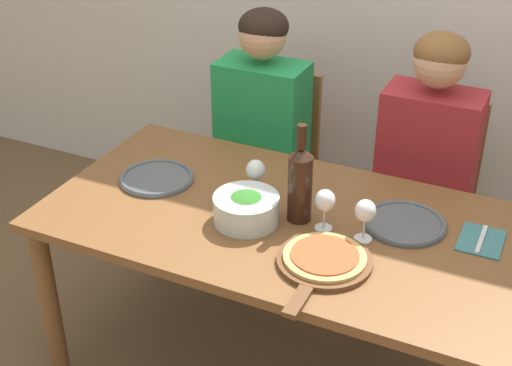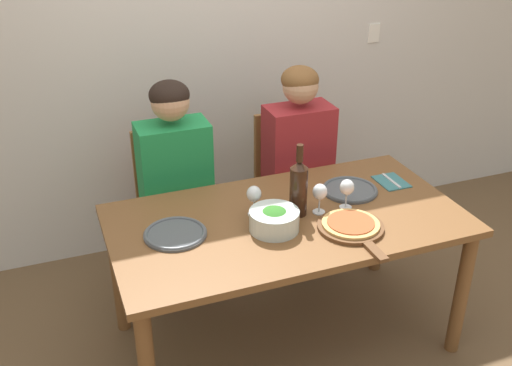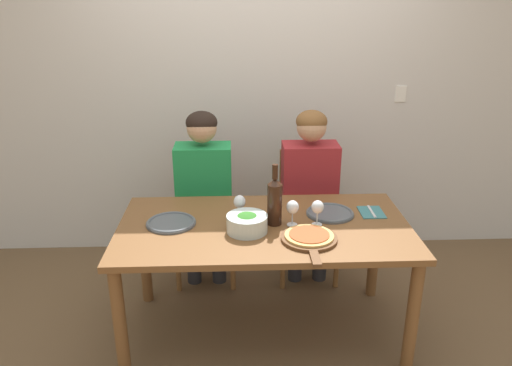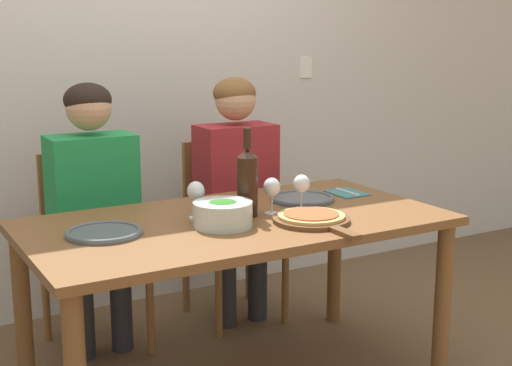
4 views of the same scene
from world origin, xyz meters
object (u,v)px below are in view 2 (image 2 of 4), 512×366
chair_left (174,202)px  pizza_on_board (352,226)px  person_woman (175,170)px  dinner_plate_left (175,233)px  broccoli_bowl (274,220)px  dinner_plate_right (350,190)px  wine_glass_centre (320,193)px  chair_right (291,181)px  fork_on_napkin (391,182)px  wine_bottle (299,187)px  person_man (299,150)px  wine_glass_right (347,189)px  wine_glass_left (254,195)px

chair_left → pizza_on_board: chair_left is taller
person_woman → pizza_on_board: size_ratio=2.80×
chair_left → dinner_plate_left: (-0.15, -0.71, 0.24)m
broccoli_bowl → pizza_on_board: broccoli_bowl is taller
broccoli_bowl → dinner_plate_right: bearing=22.3°
chair_left → broccoli_bowl: bearing=-71.3°
pizza_on_board → wine_glass_centre: size_ratio=2.94×
dinner_plate_left → pizza_on_board: size_ratio=0.64×
chair_right → pizza_on_board: chair_right is taller
dinner_plate_left → fork_on_napkin: dinner_plate_left is taller
wine_bottle → pizza_on_board: wine_bottle is taller
chair_right → fork_on_napkin: 0.72m
chair_left → wine_glass_centre: size_ratio=6.02×
pizza_on_board → fork_on_napkin: size_ratio=2.46×
person_man → broccoli_bowl: person_man is taller
dinner_plate_right → pizza_on_board: bearing=-117.5°
person_man → dinner_plate_right: (0.05, -0.51, -0.01)m
dinner_plate_left → wine_glass_right: size_ratio=1.87×
person_man → broccoli_bowl: bearing=-122.2°
wine_bottle → pizza_on_board: 0.30m
chair_left → pizza_on_board: bearing=-57.4°
dinner_plate_right → wine_glass_right: 0.20m
person_woman → wine_glass_right: person_woman is taller
dinner_plate_right → wine_glass_right: wine_glass_right is taller
wine_bottle → pizza_on_board: size_ratio=0.81×
chair_left → wine_glass_right: (0.68, -0.76, 0.33)m
wine_bottle → dinner_plate_left: 0.60m
broccoli_bowl → wine_glass_right: size_ratio=1.51×
person_man → wine_glass_right: 0.66m
fork_on_napkin → person_woman: bearing=154.2°
broccoli_bowl → dinner_plate_right: broccoli_bowl is taller
chair_left → fork_on_napkin: bearing=-30.5°
pizza_on_board → wine_glass_right: 0.22m
person_woman → fork_on_napkin: 1.15m
person_woman → broccoli_bowl: bearing=-68.7°
dinner_plate_right → fork_on_napkin: bearing=2.8°
broccoli_bowl → wine_glass_left: 0.17m
broccoli_bowl → wine_glass_right: 0.41m
chair_left → fork_on_napkin: (1.03, -0.61, 0.23)m
chair_left → person_woman: size_ratio=0.73×
wine_bottle → dinner_plate_left: wine_bottle is taller
wine_glass_left → dinner_plate_left: bearing=-173.4°
wine_bottle → pizza_on_board: bearing=-51.4°
wine_bottle → dinner_plate_left: bearing=178.0°
dinner_plate_right → wine_glass_centre: size_ratio=1.87×
chair_left → broccoli_bowl: 0.91m
wine_bottle → dinner_plate_right: bearing=18.6°
chair_right → wine_glass_centre: 0.85m
wine_glass_centre → pizza_on_board: bearing=-69.5°
chair_right → person_man: (0.00, -0.11, 0.25)m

